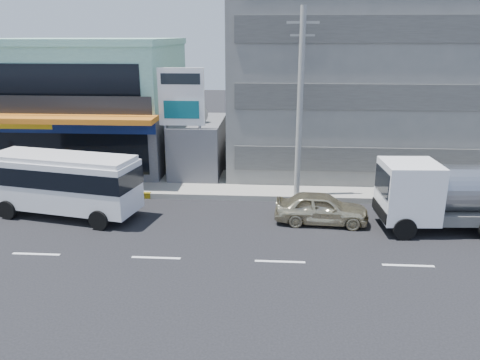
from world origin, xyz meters
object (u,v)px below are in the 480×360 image
billboard (182,104)px  minibus (64,180)px  satellite_dish (196,122)px  shop_building (85,107)px  utility_pole_near (300,105)px  tanker_truck (463,194)px  concrete_building (356,61)px  sedan (321,208)px

billboard → minibus: bearing=-135.6°
satellite_dish → billboard: bearing=-105.5°
satellite_dish → billboard: (-0.50, -1.80, 1.35)m
shop_building → utility_pole_near: bearing=-25.1°
shop_building → minibus: (2.49, -9.65, -2.15)m
satellite_dish → tanker_truck: bearing=-28.5°
minibus → tanker_truck: bearing=-1.6°
billboard → tanker_truck: bearing=-21.4°
concrete_building → minibus: concrete_building is taller
shop_building → billboard: shop_building is taller
minibus → sedan: (12.52, -0.11, -1.10)m
shop_building → minibus: 10.19m
concrete_building → tanker_truck: (3.29, -11.21, -5.29)m
sedan → tanker_truck: (6.28, -0.40, 0.96)m
minibus → sedan: size_ratio=1.75×
tanker_truck → minibus: bearing=178.4°
shop_building → concrete_building: size_ratio=0.77×
billboard → minibus: 7.66m
concrete_building → utility_pole_near: bearing=-117.8°
shop_building → utility_pole_near: 15.50m
concrete_building → utility_pole_near: 8.79m
minibus → tanker_truck: tanker_truck is taller
satellite_dish → sedan: satellite_dish is taller
utility_pole_near → sedan: utility_pole_near is taller
shop_building → billboard: (7.50, -4.75, 0.93)m
satellite_dish → utility_pole_near: (6.00, -3.60, 1.57)m
satellite_dish → minibus: 8.85m
satellite_dish → minibus: bearing=-129.4°
utility_pole_near → tanker_truck: 8.83m
concrete_building → sedan: bearing=-105.5°
concrete_building → billboard: (-10.50, -5.80, -2.07)m
concrete_building → billboard: concrete_building is taller
billboard → sedan: 9.95m
minibus → utility_pole_near: bearing=15.1°
concrete_building → tanker_truck: concrete_building is taller
concrete_building → sedan: (-2.99, -10.81, -6.25)m
concrete_building → sedan: size_ratio=3.63×
satellite_dish → tanker_truck: satellite_dish is taller
sedan → tanker_truck: 6.37m
shop_building → minibus: bearing=-75.5°
shop_building → tanker_truck: (21.29, -10.16, -2.29)m
utility_pole_near → sedan: size_ratio=2.27×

